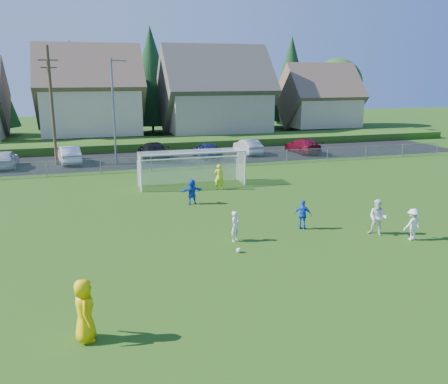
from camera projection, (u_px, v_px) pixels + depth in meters
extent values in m
plane|color=#193D0C|center=(282.00, 273.00, 18.77)|extent=(160.00, 160.00, 0.00)
plane|color=black|center=(164.00, 158.00, 44.34)|extent=(60.00, 60.00, 0.00)
cube|color=#1E420F|center=(152.00, 143.00, 51.21)|extent=(70.00, 6.00, 0.80)
sphere|color=white|center=(239.00, 250.00, 20.88)|extent=(0.22, 0.22, 0.22)
imported|color=yellow|center=(84.00, 310.00, 13.80)|extent=(0.66, 0.97, 1.92)
imported|color=white|center=(235.00, 226.00, 22.19)|extent=(0.63, 0.60, 1.45)
imported|color=white|center=(378.00, 217.00, 23.02)|extent=(1.08, 1.09, 1.77)
imported|color=white|center=(413.00, 224.00, 22.38)|extent=(1.05, 0.70, 1.52)
imported|color=blue|center=(303.00, 215.00, 23.93)|extent=(0.93, 0.81, 1.50)
imported|color=blue|center=(192.00, 192.00, 28.59)|extent=(1.44, 0.52, 1.54)
imported|color=#DAEE1C|center=(219.00, 177.00, 32.18)|extent=(0.73, 0.58, 1.74)
imported|color=#B9BEC2|center=(5.00, 159.00, 39.74)|extent=(1.84, 4.45, 1.51)
imported|color=silver|center=(69.00, 155.00, 41.76)|extent=(2.16, 4.83, 1.54)
imported|color=black|center=(153.00, 151.00, 43.96)|extent=(2.43, 5.48, 1.56)
imported|color=#151D49|center=(207.00, 150.00, 44.42)|extent=(2.24, 4.56, 1.50)
imported|color=#B2B2B2|center=(248.00, 147.00, 46.70)|extent=(1.77, 4.47, 1.45)
imported|color=maroon|center=(303.00, 146.00, 47.32)|extent=(2.32, 5.05, 1.43)
cylinder|color=white|center=(141.00, 174.00, 31.41)|extent=(0.12, 0.12, 2.44)
cylinder|color=white|center=(245.00, 168.00, 33.44)|extent=(0.12, 0.12, 2.44)
cylinder|color=white|center=(194.00, 153.00, 32.13)|extent=(7.30, 0.12, 0.12)
cylinder|color=white|center=(138.00, 174.00, 33.16)|extent=(0.08, 0.08, 1.80)
cylinder|color=white|center=(237.00, 168.00, 35.19)|extent=(0.08, 0.08, 1.80)
cylinder|color=white|center=(189.00, 158.00, 33.96)|extent=(7.30, 0.08, 0.08)
cube|color=silver|center=(189.00, 171.00, 34.17)|extent=(7.30, 0.02, 1.80)
cube|color=silver|center=(139.00, 171.00, 32.24)|extent=(0.02, 1.80, 2.44)
cube|color=silver|center=(241.00, 166.00, 34.28)|extent=(0.02, 1.80, 2.44)
cube|color=silver|center=(191.00, 151.00, 32.97)|extent=(7.30, 1.80, 0.02)
cube|color=gray|center=(175.00, 155.00, 38.94)|extent=(52.00, 0.03, 0.03)
cube|color=gray|center=(175.00, 162.00, 39.08)|extent=(52.00, 0.02, 1.14)
cylinder|color=gray|center=(175.00, 162.00, 39.08)|extent=(0.06, 0.06, 1.20)
cylinder|color=gray|center=(437.00, 149.00, 46.32)|extent=(0.06, 0.06, 1.20)
cylinder|color=slate|center=(114.00, 112.00, 40.61)|extent=(0.18, 0.18, 9.00)
cylinder|color=slate|center=(117.00, 60.00, 39.71)|extent=(1.20, 0.12, 0.12)
cube|color=slate|center=(124.00, 61.00, 39.89)|extent=(0.36, 0.18, 0.12)
cylinder|color=#473321|center=(52.00, 107.00, 40.02)|extent=(0.26, 0.26, 10.00)
cube|color=#473321|center=(48.00, 60.00, 39.11)|extent=(1.60, 0.10, 0.10)
cube|color=#473321|center=(49.00, 68.00, 39.25)|extent=(1.30, 0.10, 0.10)
cube|color=#C6B58E|center=(91.00, 110.00, 56.22)|extent=(11.00, 9.00, 5.50)
pyramid|color=brown|center=(87.00, 42.00, 54.36)|extent=(12.10, 9.90, 4.96)
cube|color=tan|center=(215.00, 110.00, 59.53)|extent=(12.00, 10.00, 5.00)
pyramid|color=#4C473F|center=(215.00, 43.00, 57.60)|extent=(13.20, 11.00, 5.52)
cube|color=tan|center=(319.00, 111.00, 64.76)|extent=(9.00, 8.00, 4.00)
pyramid|color=brown|center=(321.00, 62.00, 63.21)|extent=(9.90, 8.80, 4.41)
cylinder|color=#382616|center=(76.00, 128.00, 63.81)|extent=(0.30, 0.30, 1.20)
cone|color=#143819|center=(72.00, 83.00, 62.37)|extent=(6.24, 6.24, 10.80)
cylinder|color=#382616|center=(153.00, 128.00, 63.81)|extent=(0.30, 0.30, 1.20)
cone|color=#143819|center=(151.00, 76.00, 62.15)|extent=(7.28, 7.28, 12.60)
cylinder|color=#382616|center=(220.00, 115.00, 68.12)|extent=(0.36, 0.36, 3.96)
sphere|color=#2B5B19|center=(220.00, 80.00, 66.95)|extent=(8.36, 8.36, 8.36)
cylinder|color=#382616|center=(289.00, 124.00, 69.38)|extent=(0.30, 0.30, 1.20)
cone|color=#143819|center=(291.00, 79.00, 67.82)|extent=(6.76, 6.76, 11.70)
cylinder|color=#382616|center=(335.00, 114.00, 72.25)|extent=(0.36, 0.36, 3.60)
sphere|color=#2B5B19|center=(337.00, 84.00, 71.18)|extent=(7.60, 7.60, 7.60)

